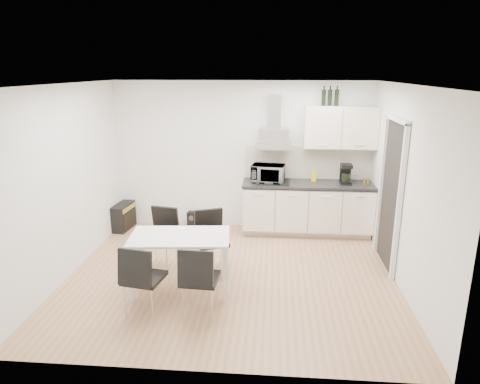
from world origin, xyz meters
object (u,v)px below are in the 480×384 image
at_px(floor_speaker, 192,219).
at_px(chair_near_right, 200,280).
at_px(chair_near_left, 144,279).
at_px(dining_table, 180,243).
at_px(guitar_amp, 123,216).
at_px(kitchenette, 309,187).
at_px(chair_far_right, 212,243).
at_px(chair_far_left, 160,240).

bearing_deg(floor_speaker, chair_near_right, -68.04).
bearing_deg(chair_near_left, dining_table, 73.52).
bearing_deg(chair_near_left, guitar_amp, 124.61).
relative_size(kitchenette, chair_near_right, 2.86).
relative_size(dining_table, chair_near_right, 1.49).
height_order(guitar_amp, floor_speaker, guitar_amp).
bearing_deg(guitar_amp, chair_near_left, -59.38).
bearing_deg(chair_far_right, chair_near_left, 39.78).
bearing_deg(chair_far_left, kitchenette, -133.23).
distance_m(kitchenette, guitar_amp, 3.35).
relative_size(guitar_amp, floor_speaker, 2.17).
height_order(chair_near_left, chair_near_right, same).
xyz_separation_m(chair_far_right, floor_speaker, (-0.63, 1.80, -0.31)).
bearing_deg(chair_near_right, chair_far_right, 94.15).
xyz_separation_m(kitchenette, guitar_amp, (-3.29, -0.08, -0.60)).
height_order(chair_far_left, guitar_amp, chair_far_left).
xyz_separation_m(dining_table, chair_near_left, (-0.30, -0.59, -0.22)).
xyz_separation_m(chair_near_right, floor_speaker, (-0.65, 2.89, -0.31)).
relative_size(chair_far_right, floor_speaker, 3.29).
distance_m(chair_far_right, guitar_amp, 2.41).
bearing_deg(dining_table, floor_speaker, 92.29).
bearing_deg(chair_near_right, kitchenette, 65.27).
bearing_deg(guitar_amp, chair_far_right, -33.81).
distance_m(chair_near_left, chair_near_right, 0.65).
bearing_deg(kitchenette, chair_near_left, -127.07).
bearing_deg(kitchenette, guitar_amp, -178.53).
distance_m(dining_table, guitar_amp, 2.61).
bearing_deg(dining_table, chair_far_left, 120.82).
relative_size(chair_far_left, floor_speaker, 3.29).
relative_size(chair_near_left, floor_speaker, 3.29).
xyz_separation_m(dining_table, guitar_amp, (-1.51, 2.09, -0.42)).
height_order(chair_near_right, guitar_amp, chair_near_right).
bearing_deg(chair_near_right, guitar_amp, 128.14).
distance_m(chair_far_right, chair_near_right, 1.10).
bearing_deg(kitchenette, floor_speaker, 175.48).
xyz_separation_m(chair_far_left, chair_near_right, (0.77, -1.14, 0.00)).
height_order(chair_far_left, chair_far_right, same).
xyz_separation_m(kitchenette, chair_near_right, (-1.44, -2.73, -0.39)).
bearing_deg(kitchenette, chair_near_right, -117.81).
distance_m(kitchenette, dining_table, 2.82).
height_order(chair_near_left, guitar_amp, chair_near_left).
bearing_deg(chair_far_right, guitar_amp, -61.31).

